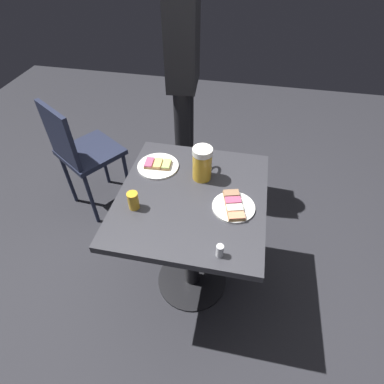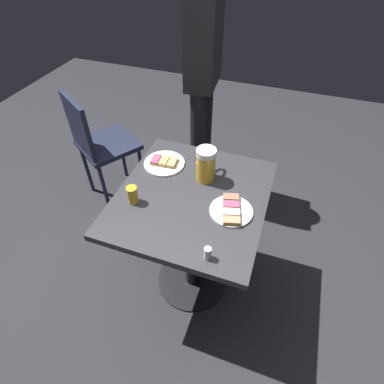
% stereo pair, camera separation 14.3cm
% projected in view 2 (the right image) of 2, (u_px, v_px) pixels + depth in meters
% --- Properties ---
extents(ground_plane, '(6.00, 6.00, 0.00)m').
position_uv_depth(ground_plane, '(192.00, 279.00, 1.99)').
color(ground_plane, '#28282D').
extents(cafe_table, '(0.70, 0.76, 0.78)m').
position_uv_depth(cafe_table, '(192.00, 219.00, 1.57)').
color(cafe_table, black).
rests_on(cafe_table, ground_plane).
extents(plate_near, '(0.20, 0.20, 0.03)m').
position_uv_depth(plate_near, '(231.00, 210.00, 1.36)').
color(plate_near, white).
rests_on(plate_near, cafe_table).
extents(plate_far, '(0.22, 0.22, 0.03)m').
position_uv_depth(plate_far, '(164.00, 163.00, 1.61)').
color(plate_far, white).
rests_on(plate_far, cafe_table).
extents(beer_mug, '(0.10, 0.16, 0.18)m').
position_uv_depth(beer_mug, '(206.00, 164.00, 1.47)').
color(beer_mug, gold).
rests_on(beer_mug, cafe_table).
extents(beer_glass_small, '(0.05, 0.05, 0.09)m').
position_uv_depth(beer_glass_small, '(132.00, 195.00, 1.39)').
color(beer_glass_small, gold).
rests_on(beer_glass_small, cafe_table).
extents(salt_shaker, '(0.03, 0.03, 0.06)m').
position_uv_depth(salt_shaker, '(207.00, 253.00, 1.17)').
color(salt_shaker, silver).
rests_on(salt_shaker, cafe_table).
extents(cafe_chair, '(0.53, 0.53, 0.90)m').
position_uv_depth(cafe_chair, '(99.00, 142.00, 2.18)').
color(cafe_chair, '#1E2338').
rests_on(cafe_chair, ground_plane).
extents(patron_standing, '(0.21, 0.33, 1.64)m').
position_uv_depth(patron_standing, '(203.00, 79.00, 1.97)').
color(patron_standing, black).
rests_on(patron_standing, ground_plane).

